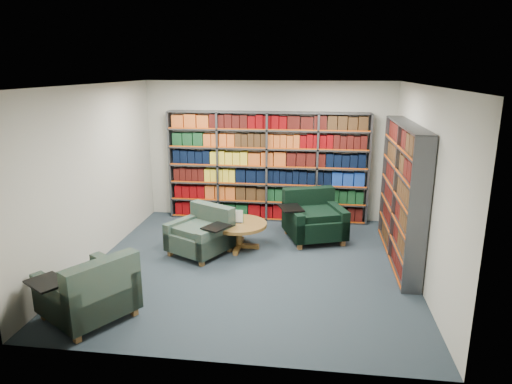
# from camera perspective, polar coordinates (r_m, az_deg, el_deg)

# --- Properties ---
(room_shell) EXTENTS (5.02, 5.02, 2.82)m
(room_shell) POSITION_cam_1_polar(r_m,az_deg,el_deg) (6.89, -0.65, 1.51)
(room_shell) COLOR #1D2530
(room_shell) RESTS_ON ground
(bookshelf_back) EXTENTS (4.00, 0.28, 2.20)m
(bookshelf_back) POSITION_cam_1_polar(r_m,az_deg,el_deg) (9.22, 1.41, 3.10)
(bookshelf_back) COLOR #47494F
(bookshelf_back) RESTS_ON ground
(bookshelf_right) EXTENTS (0.28, 2.50, 2.20)m
(bookshelf_right) POSITION_cam_1_polar(r_m,az_deg,el_deg) (7.61, 17.77, -0.25)
(bookshelf_right) COLOR #47494F
(bookshelf_right) RESTS_ON ground
(chair_teal_left) EXTENTS (1.17, 1.17, 0.79)m
(chair_teal_left) POSITION_cam_1_polar(r_m,az_deg,el_deg) (7.78, -6.60, -5.31)
(chair_teal_left) COLOR #012933
(chair_teal_left) RESTS_ON ground
(chair_green_right) EXTENTS (1.29, 1.24, 0.88)m
(chair_green_right) POSITION_cam_1_polar(r_m,az_deg,el_deg) (8.44, 7.08, -3.40)
(chair_green_right) COLOR black
(chair_green_right) RESTS_ON ground
(chair_teal_front) EXTENTS (1.31, 1.31, 0.86)m
(chair_teal_front) POSITION_cam_1_polar(r_m,az_deg,el_deg) (6.09, -19.89, -11.90)
(chair_teal_front) COLOR #012933
(chair_teal_front) RESTS_ON ground
(coffee_table) EXTENTS (0.98, 0.98, 0.69)m
(coffee_table) POSITION_cam_1_polar(r_m,az_deg,el_deg) (7.89, -2.19, -4.52)
(coffee_table) COLOR brown
(coffee_table) RESTS_ON ground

